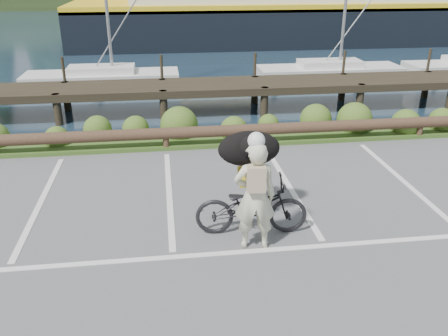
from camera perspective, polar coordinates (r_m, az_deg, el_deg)
The scene contains 6 objects.
ground at distance 8.32m, azimuth -6.23°, elevation -9.11°, with size 72.00×72.00×0.00m, color #525254.
vegetation_strip at distance 13.10m, azimuth -7.01°, elevation 3.49°, with size 34.00×1.60×0.10m, color #3D5B21.
log_rail at distance 12.46m, azimuth -6.93°, elevation 2.20°, with size 32.00×0.30×0.60m, color #443021, non-canonical shape.
bicycle at distance 8.38m, azimuth 3.32°, elevation -4.64°, with size 0.69×1.98×1.04m, color black.
cyclist at distance 7.78m, azimuth 3.73°, elevation -3.42°, with size 0.69×0.45×1.90m, color beige.
dog at distance 8.61m, azimuth 3.03°, elevation 2.34°, with size 1.14×0.56×0.66m, color black.
Camera 1 is at (-0.04, -7.05, 4.43)m, focal length 38.00 mm.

